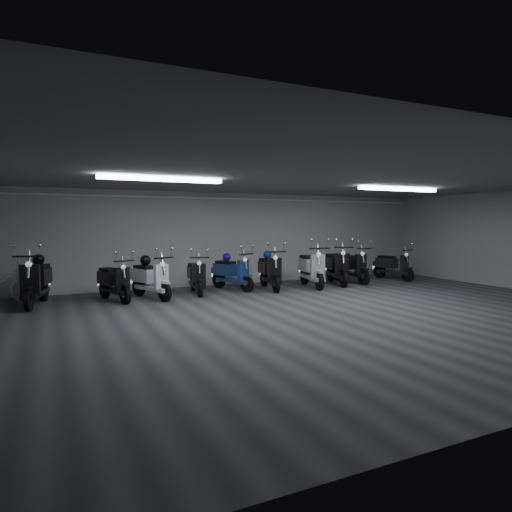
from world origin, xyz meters
name	(u,v)px	position (x,y,z in m)	size (l,w,h in m)	color
floor	(319,315)	(0.00, 0.00, -0.01)	(14.00, 10.00, 0.01)	#37383A
ceiling	(321,178)	(0.00, 0.00, 2.80)	(14.00, 10.00, 0.01)	slate
back_wall	(229,239)	(0.00, 5.00, 1.40)	(14.00, 0.01, 2.80)	#A6A6A9
fluor_strip_left	(162,179)	(-3.00, 1.00, 2.74)	(2.40, 0.18, 0.08)	white
fluor_strip_right	(399,189)	(3.00, 1.00, 2.74)	(2.40, 0.18, 0.08)	white
conduit	(230,199)	(0.00, 4.92, 2.62)	(0.05, 0.05, 13.60)	white
scooter_0	(36,274)	(-5.31, 3.55, 0.73)	(0.65, 1.96, 1.46)	black
scooter_1	(114,275)	(-3.63, 3.40, 0.63)	(0.56, 1.69, 1.26)	black
scooter_2	(151,273)	(-2.75, 3.36, 0.66)	(0.59, 1.77, 1.31)	white
scooter_3	(196,270)	(-1.51, 3.61, 0.63)	(0.56, 1.69, 1.26)	black
scooter_4	(232,267)	(-0.38, 3.83, 0.65)	(0.58, 1.74, 1.30)	navy
scooter_5	(270,265)	(0.62, 3.47, 0.69)	(0.62, 1.85, 1.38)	black
scooter_6	(312,262)	(1.93, 3.33, 0.73)	(0.66, 1.97, 1.47)	#B3B4B8
scooter_7	(337,261)	(2.95, 3.51, 0.73)	(0.66, 1.97, 1.46)	black
scooter_8	(351,261)	(3.57, 3.64, 0.69)	(0.62, 1.85, 1.38)	black
scooter_9	(394,261)	(5.32, 3.63, 0.63)	(0.56, 1.69, 1.25)	black
helmet_0	(267,255)	(0.67, 3.73, 0.97)	(0.23, 0.23, 0.23)	navy
helmet_1	(39,260)	(-5.26, 3.82, 1.04)	(0.26, 0.26, 0.26)	black
helmet_2	(227,257)	(-0.47, 4.05, 0.92)	(0.23, 0.23, 0.23)	#1A0C8B
helmet_3	(145,260)	(-2.84, 3.59, 0.95)	(0.27, 0.27, 0.27)	black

